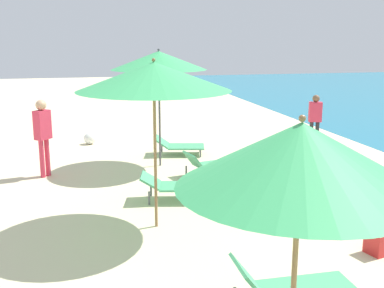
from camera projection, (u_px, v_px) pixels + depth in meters
name	position (u px, v px, depth m)	size (l,w,h in m)	color
umbrella_second	(300.00, 156.00, 3.86)	(2.09, 2.09, 2.52)	olive
lounger_second_shoreside	(291.00, 287.00, 5.38)	(1.44, 0.62, 0.70)	#4CA572
umbrella_third	(154.00, 77.00, 7.45)	(2.48, 2.48, 2.82)	olive
lounger_third_shoreside	(175.00, 185.00, 9.23)	(1.45, 0.88, 0.53)	#4CA572
umbrella_farthest	(159.00, 61.00, 11.25)	(2.31, 2.31, 2.89)	#4C4C51
lounger_farthest_shoreside	(179.00, 145.00, 12.88)	(1.46, 0.97, 0.50)	#4CA572
lounger_farthest_inland	(209.00, 163.00, 10.90)	(1.28, 0.85, 0.59)	#4CA572
person_walking_near	(315.00, 116.00, 13.61)	(0.41, 0.33, 1.54)	#262628
person_walking_mid	(43.00, 130.00, 10.65)	(0.40, 0.42, 1.78)	#D8334C
cooler_box	(381.00, 240.00, 6.97)	(0.49, 0.40, 0.39)	red
beach_ball	(90.00, 138.00, 14.17)	(0.35, 0.35, 0.35)	white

